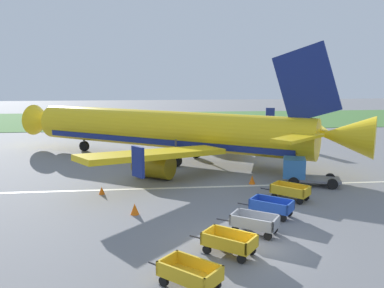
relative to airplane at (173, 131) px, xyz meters
The scene contains 13 objects.
ground_plane 20.87m from the airplane, 81.80° to the right, with size 220.00×220.00×0.00m, color slate.
grass_strip 35.76m from the airplane, 85.26° to the left, with size 220.00×28.00×0.06m, color #477A38.
apron_stripe 10.67m from the airplane, 73.26° to the right, with size 120.00×0.36×0.01m, color silver.
airplane is the anchor object (origin of this frame).
baggage_cart_nearest 24.55m from the airplane, 91.85° to the right, with size 3.11×2.95×1.07m.
baggage_cart_second_in_row 21.70m from the airplane, 86.16° to the right, with size 3.24×2.79×1.07m.
baggage_cart_third_in_row 19.53m from the airplane, 80.06° to the right, with size 3.36×2.58×1.07m.
baggage_cart_fourth_in_row 17.47m from the airplane, 72.90° to the right, with size 3.26×2.76×1.07m.
baggage_cart_far_end 15.57m from the airplane, 61.44° to the right, with size 3.10×2.96×1.07m.
service_truck_beside_carts 13.76m from the airplane, 45.84° to the right, with size 4.75×3.21×2.10m.
traffic_cone_near_plane 11.21m from the airplane, 58.20° to the right, with size 0.52×0.52×0.68m, color orange.
traffic_cone_mid_apron 15.95m from the airplane, 102.32° to the right, with size 0.55×0.55×0.72m, color orange.
traffic_cone_by_carts 12.62m from the airplane, 118.67° to the right, with size 0.44×0.44×0.58m, color orange.
Camera 1 is at (-5.24, -19.39, 8.83)m, focal length 37.80 mm.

